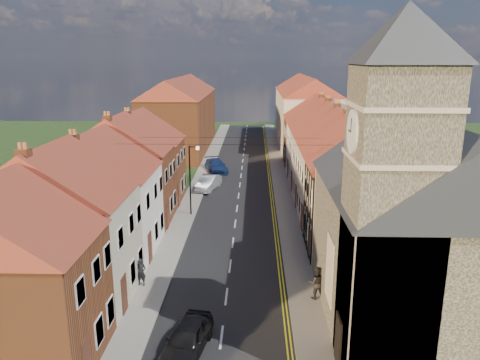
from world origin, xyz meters
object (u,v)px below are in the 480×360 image
at_px(lamppost, 191,176).
at_px(car_far, 216,166).
at_px(pedestrian_left, 141,272).
at_px(church, 418,217).
at_px(car_mid, 208,183).
at_px(car_near, 187,339).
at_px(pedestrian_right, 316,283).

height_order(lamppost, car_far, lamppost).
bearing_deg(pedestrian_left, church, -10.26).
relative_size(car_mid, pedestrian_left, 2.71).
bearing_deg(car_far, church, -88.01).
relative_size(car_mid, car_far, 0.90).
height_order(car_mid, car_far, car_mid).
bearing_deg(pedestrian_left, car_near, -56.01).
distance_m(lamppost, car_near, 19.58).
relative_size(church, car_far, 3.07).
bearing_deg(car_near, car_mid, 103.58).
relative_size(car_near, pedestrian_right, 2.21).
bearing_deg(lamppost, car_mid, 85.67).
distance_m(lamppost, car_far, 16.27).
relative_size(pedestrian_left, pedestrian_right, 0.86).
height_order(church, car_near, church).
height_order(church, car_far, church).
bearing_deg(car_mid, car_near, -72.00).
xyz_separation_m(car_near, car_far, (-1.51, 35.24, 0.00)).
distance_m(car_mid, car_far, 7.92).
bearing_deg(car_mid, church, -48.66).
relative_size(lamppost, car_near, 1.43).
height_order(car_near, car_mid, car_mid).
xyz_separation_m(pedestrian_left, pedestrian_right, (10.14, -1.25, 0.13)).
distance_m(church, car_mid, 28.23).
height_order(church, pedestrian_left, church).
xyz_separation_m(church, pedestrian_right, (-4.32, 2.46, -4.80)).
bearing_deg(pedestrian_right, lamppost, -62.97).
bearing_deg(car_mid, lamppost, -79.89).
distance_m(lamppost, car_mid, 8.57).
bearing_deg(car_near, lamppost, 106.87).
xyz_separation_m(church, car_mid, (-12.56, 24.76, -5.14)).
distance_m(car_near, car_mid, 27.37).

